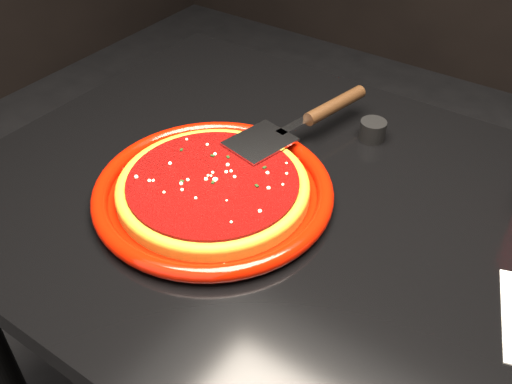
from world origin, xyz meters
TOP-DOWN VIEW (x-y plane):
  - table at (0.00, 0.00)m, footprint 1.20×0.80m
  - plate at (-0.18, -0.07)m, footprint 0.47×0.47m
  - pizza_crust at (-0.18, -0.07)m, footprint 0.38×0.38m
  - pizza_crust_rim at (-0.18, -0.07)m, footprint 0.38×0.38m
  - pizza_sauce at (-0.18, -0.07)m, footprint 0.33×0.33m
  - parmesan_dusting at (-0.18, -0.07)m, footprint 0.26×0.26m
  - basil_flecks at (-0.18, -0.07)m, footprint 0.24×0.24m
  - pizza_server at (-0.15, 0.14)m, footprint 0.17×0.37m
  - ramekin at (-0.05, 0.23)m, footprint 0.06×0.06m

SIDE VIEW (x-z plane):
  - table at x=0.00m, z-range 0.00..0.75m
  - plate at x=-0.18m, z-range 0.75..0.78m
  - ramekin at x=-0.05m, z-range 0.75..0.79m
  - pizza_crust at x=-0.18m, z-range 0.76..0.78m
  - pizza_crust_rim at x=-0.18m, z-range 0.77..0.79m
  - pizza_sauce at x=-0.18m, z-range 0.78..0.79m
  - basil_flecks at x=-0.18m, z-range 0.79..0.79m
  - parmesan_dusting at x=-0.18m, z-range 0.79..0.79m
  - pizza_server at x=-0.15m, z-range 0.78..0.81m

